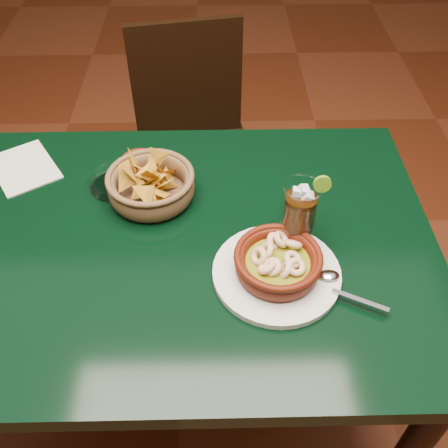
{
  "coord_description": "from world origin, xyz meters",
  "views": [
    {
      "loc": [
        0.12,
        -0.74,
        1.54
      ],
      "look_at": [
        0.14,
        -0.02,
        0.81
      ],
      "focal_mm": 40.0,
      "sensor_mm": 36.0,
      "label": 1
    }
  ],
  "objects_px": {
    "chip_basket": "(151,185)",
    "dining_table": "(163,267)",
    "cola_drink": "(299,217)",
    "dining_chair": "(195,144)",
    "shrimp_plate": "(278,265)"
  },
  "relations": [
    {
      "from": "chip_basket",
      "to": "cola_drink",
      "type": "relative_size",
      "value": 1.27
    },
    {
      "from": "shrimp_plate",
      "to": "cola_drink",
      "type": "bearing_deg",
      "value": 61.12
    },
    {
      "from": "dining_chair",
      "to": "cola_drink",
      "type": "bearing_deg",
      "value": -71.63
    },
    {
      "from": "chip_basket",
      "to": "dining_table",
      "type": "bearing_deg",
      "value": -79.46
    },
    {
      "from": "dining_chair",
      "to": "shrimp_plate",
      "type": "xyz_separation_m",
      "value": [
        0.19,
        -0.81,
        0.3
      ]
    },
    {
      "from": "shrimp_plate",
      "to": "chip_basket",
      "type": "bearing_deg",
      "value": 138.29
    },
    {
      "from": "dining_table",
      "to": "chip_basket",
      "type": "bearing_deg",
      "value": 100.54
    },
    {
      "from": "shrimp_plate",
      "to": "cola_drink",
      "type": "relative_size",
      "value": 1.8
    },
    {
      "from": "dining_table",
      "to": "cola_drink",
      "type": "xyz_separation_m",
      "value": [
        0.29,
        -0.02,
        0.18
      ]
    },
    {
      "from": "cola_drink",
      "to": "dining_table",
      "type": "bearing_deg",
      "value": 175.71
    },
    {
      "from": "dining_chair",
      "to": "cola_drink",
      "type": "distance_m",
      "value": 0.84
    },
    {
      "from": "dining_table",
      "to": "dining_chair",
      "type": "xyz_separation_m",
      "value": [
        0.05,
        0.7,
        -0.17
      ]
    },
    {
      "from": "dining_table",
      "to": "chip_basket",
      "type": "height_order",
      "value": "chip_basket"
    },
    {
      "from": "chip_basket",
      "to": "shrimp_plate",
      "type": "bearing_deg",
      "value": -41.71
    },
    {
      "from": "shrimp_plate",
      "to": "dining_chair",
      "type": "bearing_deg",
      "value": 103.39
    }
  ]
}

